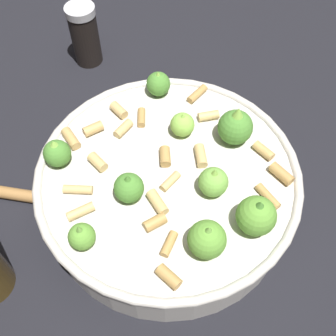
# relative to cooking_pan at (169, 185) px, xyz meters

# --- Properties ---
(ground_plane) EXTENTS (2.40, 2.40, 0.00)m
(ground_plane) POSITION_rel_cooking_pan_xyz_m (-0.00, -0.00, -0.04)
(ground_plane) COLOR black
(cooking_pan) EXTENTS (0.31, 0.31, 0.12)m
(cooking_pan) POSITION_rel_cooking_pan_xyz_m (0.00, 0.00, 0.00)
(cooking_pan) COLOR beige
(cooking_pan) RESTS_ON ground
(pepper_shaker) EXTENTS (0.05, 0.05, 0.10)m
(pepper_shaker) POSITION_rel_cooking_pan_xyz_m (-0.29, -0.08, 0.01)
(pepper_shaker) COLOR black
(pepper_shaker) RESTS_ON ground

